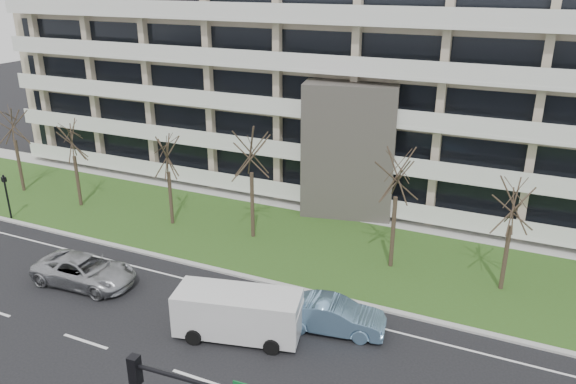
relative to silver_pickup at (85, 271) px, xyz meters
The scene contains 16 objects.
ground 10.41m from the silver_pickup, 22.24° to the right, with size 160.00×160.00×0.00m, color black.
grass_verge 13.23m from the silver_pickup, 43.36° to the left, with size 90.00×10.00×0.06m, color #33511B.
curb 10.46m from the silver_pickup, 22.97° to the left, with size 90.00×0.35×0.12m, color #B2B2AD.
sidewalk 17.47m from the silver_pickup, 56.61° to the left, with size 90.00×2.00×0.08m, color #B2B2AD.
lane_edge_line 9.97m from the silver_pickup, 14.99° to the left, with size 90.00×0.12×0.01m, color white.
apartment_building 24.42m from the silver_pickup, 65.84° to the left, with size 60.50×15.10×18.75m.
silver_pickup is the anchor object (origin of this frame).
blue_sedan 13.51m from the silver_pickup, ahead, with size 1.66×4.77×1.57m, color #72A0C7.
white_van 9.75m from the silver_pickup, ahead, with size 6.00×3.33×2.20m.
pedestrian_signal 11.63m from the silver_pickup, 157.51° to the left, with size 0.33×0.29×3.15m.
tree_0 17.22m from the silver_pickup, 148.79° to the left, with size 3.57×3.57×7.14m.
tree_1 12.26m from the silver_pickup, 134.75° to the left, with size 3.29×3.29×6.58m.
tree_2 9.30m from the silver_pickup, 92.19° to the left, with size 3.24×3.24×6.47m.
tree_3 11.50m from the silver_pickup, 57.96° to the left, with size 3.81×3.81×7.63m.
tree_4 17.42m from the silver_pickup, 30.86° to the left, with size 3.78×3.78×7.56m.
tree_5 22.34m from the silver_pickup, 22.96° to the left, with size 3.25×3.25×6.50m.
Camera 1 is at (11.01, -15.37, 15.46)m, focal length 35.00 mm.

